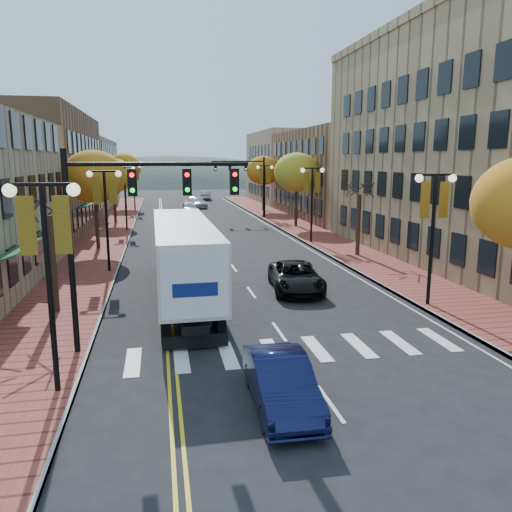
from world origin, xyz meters
TOP-DOWN VIEW (x-y plane):
  - ground at (0.00, 0.00)m, footprint 200.00×200.00m
  - sidewalk_left at (-9.00, 32.50)m, footprint 4.00×85.00m
  - sidewalk_right at (9.00, 32.50)m, footprint 4.00×85.00m
  - building_left_mid at (-17.00, 36.00)m, footprint 12.00×24.00m
  - building_left_far at (-17.00, 61.00)m, footprint 12.00×26.00m
  - building_right_near at (18.50, 16.00)m, footprint 15.00×28.00m
  - building_right_mid at (18.50, 42.00)m, footprint 15.00×24.00m
  - building_right_far at (18.50, 64.00)m, footprint 15.00×20.00m
  - tree_left_a at (-9.00, 8.00)m, footprint 0.28×0.28m
  - tree_left_b at (-9.00, 24.00)m, footprint 4.48×4.48m
  - tree_left_c at (-9.00, 40.00)m, footprint 4.16×4.16m
  - tree_left_d at (-9.00, 58.00)m, footprint 4.61×4.61m
  - tree_right_b at (9.00, 18.00)m, footprint 0.28×0.28m
  - tree_right_c at (9.00, 34.00)m, footprint 4.48×4.48m
  - tree_right_d at (9.00, 50.00)m, footprint 4.35×4.35m
  - lamp_left_a at (-7.50, 0.00)m, footprint 1.96×0.36m
  - lamp_left_b at (-7.50, 16.00)m, footprint 1.96×0.36m
  - lamp_left_c at (-7.50, 34.00)m, footprint 1.96×0.36m
  - lamp_left_d at (-7.50, 52.00)m, footprint 1.96×0.36m
  - lamp_right_a at (7.50, 6.00)m, footprint 1.96×0.36m
  - lamp_right_b at (7.50, 24.00)m, footprint 1.96×0.36m
  - lamp_right_c at (7.50, 42.00)m, footprint 1.96×0.36m
  - traffic_mast_near at (-5.48, 3.00)m, footprint 6.10×0.35m
  - traffic_mast_far at (5.48, 42.00)m, footprint 6.10×0.34m
  - semi_truck at (-3.44, 9.85)m, footprint 2.65×15.45m
  - navy_sedan at (-1.38, -1.90)m, footprint 1.62×4.38m
  - black_suv at (2.32, 9.95)m, footprint 3.01×5.52m
  - car_far_white at (-0.82, 48.15)m, footprint 2.21×4.77m
  - car_far_silver at (1.01, 56.56)m, footprint 2.54×5.01m
  - car_far_oncoming at (3.34, 70.81)m, footprint 2.03×4.91m

SIDE VIEW (x-z plane):
  - ground at x=0.00m, z-range 0.00..0.00m
  - sidewalk_left at x=-9.00m, z-range 0.00..0.15m
  - sidewalk_right at x=9.00m, z-range 0.00..0.15m
  - car_far_silver at x=1.01m, z-range 0.00..1.39m
  - navy_sedan at x=-1.38m, z-range 0.00..1.43m
  - black_suv at x=2.32m, z-range 0.00..1.47m
  - car_far_oncoming at x=3.34m, z-range 0.00..1.58m
  - car_far_white at x=-0.82m, z-range 0.00..1.58m
  - tree_left_a at x=-9.00m, z-range 0.15..4.35m
  - tree_right_b at x=9.00m, z-range 0.15..4.35m
  - semi_truck at x=-3.44m, z-range 0.33..4.18m
  - lamp_left_a at x=-7.50m, z-range 1.27..7.32m
  - lamp_left_b at x=-7.50m, z-range 1.27..7.32m
  - lamp_left_c at x=-7.50m, z-range 1.27..7.32m
  - lamp_left_d at x=-7.50m, z-range 1.27..7.32m
  - lamp_right_a at x=7.50m, z-range 1.27..7.32m
  - lamp_right_b at x=7.50m, z-range 1.27..7.32m
  - lamp_right_c at x=7.50m, z-range 1.27..7.32m
  - building_left_far at x=-17.00m, z-range 0.00..9.50m
  - traffic_mast_near at x=-5.48m, z-range 1.42..8.42m
  - traffic_mast_far at x=5.48m, z-range 1.42..8.42m
  - building_right_mid at x=18.50m, z-range 0.00..10.00m
  - tree_left_c at x=-9.00m, z-range 1.71..8.40m
  - tree_right_d at x=9.00m, z-range 1.79..8.79m
  - tree_left_b at x=-9.00m, z-range 1.84..9.05m
  - tree_right_c at x=9.00m, z-range 1.84..9.05m
  - building_left_mid at x=-17.00m, z-range 0.00..11.00m
  - building_right_far at x=18.50m, z-range 0.00..11.00m
  - tree_left_d at x=-9.00m, z-range 1.89..9.31m
  - building_right_near at x=18.50m, z-range 0.00..15.00m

